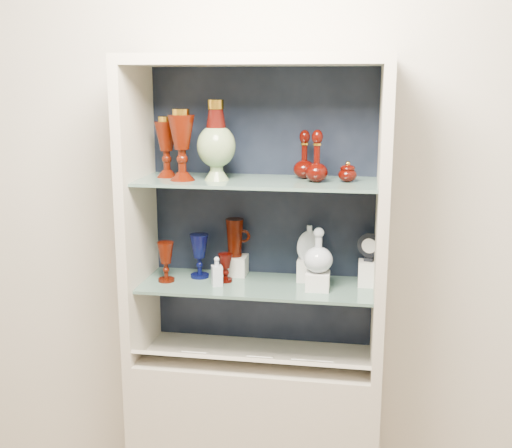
% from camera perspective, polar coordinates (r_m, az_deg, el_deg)
% --- Properties ---
extents(wall_back, '(3.50, 0.02, 2.80)m').
position_cam_1_polar(wall_back, '(2.69, 0.77, 3.09)').
color(wall_back, beige).
rests_on(wall_back, ground).
extents(cabinet_base, '(1.00, 0.40, 0.75)m').
position_cam_1_polar(cabinet_base, '(2.84, -0.00, -18.51)').
color(cabinet_base, beige).
rests_on(cabinet_base, ground).
extents(cabinet_back_panel, '(0.98, 0.02, 1.15)m').
position_cam_1_polar(cabinet_back_panel, '(2.67, 0.67, 1.40)').
color(cabinet_back_panel, black).
rests_on(cabinet_back_panel, cabinet_base).
extents(cabinet_side_left, '(0.04, 0.40, 1.15)m').
position_cam_1_polar(cabinet_side_left, '(2.61, -10.46, 0.91)').
color(cabinet_side_left, beige).
rests_on(cabinet_side_left, cabinet_base).
extents(cabinet_side_right, '(0.04, 0.40, 1.15)m').
position_cam_1_polar(cabinet_side_right, '(2.46, 11.11, 0.17)').
color(cabinet_side_right, beige).
rests_on(cabinet_side_right, cabinet_base).
extents(cabinet_top_cap, '(1.00, 0.40, 0.04)m').
position_cam_1_polar(cabinet_top_cap, '(2.43, -0.00, 14.39)').
color(cabinet_top_cap, beige).
rests_on(cabinet_top_cap, cabinet_side_left).
extents(shelf_lower, '(0.92, 0.34, 0.01)m').
position_cam_1_polar(shelf_lower, '(2.58, 0.07, -5.46)').
color(shelf_lower, slate).
rests_on(shelf_lower, cabinet_side_left).
extents(shelf_upper, '(0.92, 0.34, 0.01)m').
position_cam_1_polar(shelf_upper, '(2.48, 0.08, 3.80)').
color(shelf_upper, slate).
rests_on(shelf_upper, cabinet_side_left).
extents(label_ledge, '(0.92, 0.17, 0.09)m').
position_cam_1_polar(label_ledge, '(2.56, -0.41, -11.99)').
color(label_ledge, beige).
rests_on(label_ledge, cabinet_base).
extents(label_card_0, '(0.10, 0.06, 0.03)m').
position_cam_1_polar(label_card_0, '(2.60, -5.36, -11.30)').
color(label_card_0, white).
rests_on(label_card_0, label_ledge).
extents(label_card_1, '(0.10, 0.06, 0.03)m').
position_cam_1_polar(label_card_1, '(2.55, 0.42, -11.74)').
color(label_card_1, white).
rests_on(label_card_1, label_ledge).
extents(label_card_2, '(0.10, 0.06, 0.03)m').
position_cam_1_polar(label_card_2, '(2.52, 5.74, -12.03)').
color(label_card_2, white).
rests_on(label_card_2, label_ledge).
extents(label_card_3, '(0.10, 0.06, 0.03)m').
position_cam_1_polar(label_card_3, '(2.53, 4.38, -11.97)').
color(label_card_3, white).
rests_on(label_card_3, label_ledge).
extents(pedestal_lamp_left, '(0.10, 0.10, 0.24)m').
position_cam_1_polar(pedestal_lamp_left, '(2.57, -7.97, 6.79)').
color(pedestal_lamp_left, '#490F03').
rests_on(pedestal_lamp_left, shelf_upper).
extents(pedestal_lamp_right, '(0.12, 0.12, 0.27)m').
position_cam_1_polar(pedestal_lamp_right, '(2.47, -6.61, 6.99)').
color(pedestal_lamp_right, '#490F03').
rests_on(pedestal_lamp_right, shelf_upper).
extents(enamel_urn, '(0.18, 0.18, 0.31)m').
position_cam_1_polar(enamel_urn, '(2.47, -3.56, 7.43)').
color(enamel_urn, '#0C4521').
rests_on(enamel_urn, shelf_upper).
extents(ruby_decanter_a, '(0.11, 0.11, 0.22)m').
position_cam_1_polar(ruby_decanter_a, '(2.43, 5.45, 6.31)').
color(ruby_decanter_a, '#3D0702').
rests_on(ruby_decanter_a, shelf_upper).
extents(ruby_decanter_b, '(0.11, 0.11, 0.20)m').
position_cam_1_polar(ruby_decanter_b, '(2.51, 4.33, 6.31)').
color(ruby_decanter_b, '#3D0702').
rests_on(ruby_decanter_b, shelf_upper).
extents(lidded_bowl, '(0.08, 0.08, 0.08)m').
position_cam_1_polar(lidded_bowl, '(2.45, 8.14, 4.66)').
color(lidded_bowl, '#3D0702').
rests_on(lidded_bowl, shelf_upper).
extents(cobalt_goblet, '(0.09, 0.09, 0.18)m').
position_cam_1_polar(cobalt_goblet, '(2.65, -5.05, -2.84)').
color(cobalt_goblet, '#05093C').
rests_on(cobalt_goblet, shelf_lower).
extents(ruby_goblet_tall, '(0.08, 0.08, 0.16)m').
position_cam_1_polar(ruby_goblet_tall, '(2.61, -8.02, -3.35)').
color(ruby_goblet_tall, '#490F03').
rests_on(ruby_goblet_tall, shelf_lower).
extents(ruby_goblet_small, '(0.08, 0.08, 0.12)m').
position_cam_1_polar(ruby_goblet_small, '(2.59, -2.73, -3.91)').
color(ruby_goblet_small, '#3D0702').
rests_on(ruby_goblet_small, shelf_lower).
extents(riser_ruby_pitcher, '(0.10, 0.10, 0.08)m').
position_cam_1_polar(riser_ruby_pitcher, '(2.69, -1.89, -3.68)').
color(riser_ruby_pitcher, silver).
rests_on(riser_ruby_pitcher, shelf_lower).
extents(ruby_pitcher, '(0.12, 0.08, 0.16)m').
position_cam_1_polar(ruby_pitcher, '(2.66, -1.91, -1.22)').
color(ruby_pitcher, '#490F03').
rests_on(ruby_pitcher, riser_ruby_pitcher).
extents(clear_square_bottle, '(0.05, 0.05, 0.12)m').
position_cam_1_polar(clear_square_bottle, '(2.55, -3.50, -4.21)').
color(clear_square_bottle, '#B0BBC9').
rests_on(clear_square_bottle, shelf_lower).
extents(riser_flat_flask, '(0.09, 0.09, 0.09)m').
position_cam_1_polar(riser_flat_flask, '(2.62, 4.71, -4.06)').
color(riser_flat_flask, silver).
rests_on(riser_flat_flask, shelf_lower).
extents(flat_flask, '(0.11, 0.08, 0.14)m').
position_cam_1_polar(flat_flask, '(2.59, 4.76, -1.58)').
color(flat_flask, silver).
rests_on(flat_flask, riser_flat_flask).
extents(riser_clear_round_decanter, '(0.09, 0.09, 0.07)m').
position_cam_1_polar(riser_clear_round_decanter, '(2.51, 5.51, -5.06)').
color(riser_clear_round_decanter, silver).
rests_on(riser_clear_round_decanter, shelf_lower).
extents(clear_round_decanter, '(0.13, 0.13, 0.17)m').
position_cam_1_polar(clear_round_decanter, '(2.48, 5.57, -2.43)').
color(clear_round_decanter, '#B0BBC9').
rests_on(clear_round_decanter, riser_clear_round_decanter).
extents(riser_cameo_medallion, '(0.08, 0.08, 0.10)m').
position_cam_1_polar(riser_cameo_medallion, '(2.58, 9.97, -4.33)').
color(riser_cameo_medallion, silver).
rests_on(riser_cameo_medallion, shelf_lower).
extents(cameo_medallion, '(0.10, 0.06, 0.12)m').
position_cam_1_polar(cameo_medallion, '(2.55, 10.06, -2.01)').
color(cameo_medallion, black).
rests_on(cameo_medallion, riser_cameo_medallion).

